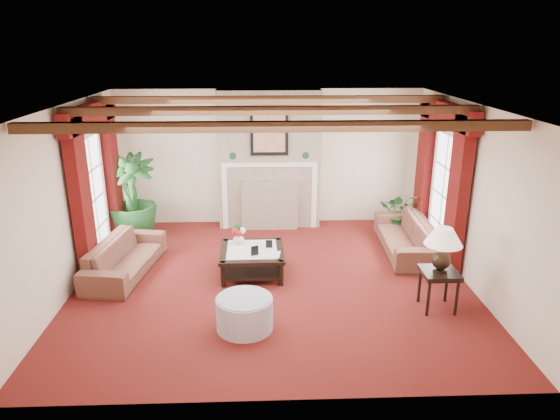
{
  "coord_description": "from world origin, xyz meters",
  "views": [
    {
      "loc": [
        -0.15,
        -7.04,
        3.55
      ],
      "look_at": [
        0.13,
        0.4,
        1.03
      ],
      "focal_mm": 32.0,
      "sensor_mm": 36.0,
      "label": 1
    }
  ],
  "objects_px": {
    "sofa_right": "(407,231)",
    "side_table": "(438,290)",
    "potted_palm": "(134,216)",
    "sofa_left": "(124,251)",
    "coffee_table": "(252,262)",
    "ottoman": "(245,313)"
  },
  "relations": [
    {
      "from": "side_table",
      "to": "ottoman",
      "type": "height_order",
      "value": "side_table"
    },
    {
      "from": "side_table",
      "to": "coffee_table",
      "type": "bearing_deg",
      "value": 155.02
    },
    {
      "from": "potted_palm",
      "to": "coffee_table",
      "type": "height_order",
      "value": "potted_palm"
    },
    {
      "from": "sofa_left",
      "to": "ottoman",
      "type": "bearing_deg",
      "value": -123.01
    },
    {
      "from": "sofa_left",
      "to": "coffee_table",
      "type": "height_order",
      "value": "sofa_left"
    },
    {
      "from": "coffee_table",
      "to": "side_table",
      "type": "distance_m",
      "value": 2.86
    },
    {
      "from": "coffee_table",
      "to": "sofa_right",
      "type": "bearing_deg",
      "value": 15.57
    },
    {
      "from": "sofa_left",
      "to": "ottoman",
      "type": "xyz_separation_m",
      "value": [
        1.97,
        -1.73,
        -0.16
      ]
    },
    {
      "from": "coffee_table",
      "to": "side_table",
      "type": "relative_size",
      "value": 1.76
    },
    {
      "from": "ottoman",
      "to": "coffee_table",
      "type": "bearing_deg",
      "value": 87.37
    },
    {
      "from": "sofa_left",
      "to": "coffee_table",
      "type": "xyz_separation_m",
      "value": [
        2.04,
        -0.11,
        -0.16
      ]
    },
    {
      "from": "sofa_left",
      "to": "potted_palm",
      "type": "height_order",
      "value": "potted_palm"
    },
    {
      "from": "sofa_right",
      "to": "side_table",
      "type": "bearing_deg",
      "value": -0.83
    },
    {
      "from": "coffee_table",
      "to": "ottoman",
      "type": "distance_m",
      "value": 1.62
    },
    {
      "from": "coffee_table",
      "to": "ottoman",
      "type": "bearing_deg",
      "value": -93.35
    },
    {
      "from": "sofa_left",
      "to": "sofa_right",
      "type": "distance_m",
      "value": 4.8
    },
    {
      "from": "sofa_right",
      "to": "side_table",
      "type": "xyz_separation_m",
      "value": [
        -0.12,
        -2.0,
        -0.1
      ]
    },
    {
      "from": "sofa_right",
      "to": "potted_palm",
      "type": "xyz_separation_m",
      "value": [
        -4.96,
        0.8,
        0.06
      ]
    },
    {
      "from": "sofa_left",
      "to": "coffee_table",
      "type": "relative_size",
      "value": 1.94
    },
    {
      "from": "sofa_left",
      "to": "sofa_right",
      "type": "height_order",
      "value": "sofa_right"
    },
    {
      "from": "potted_palm",
      "to": "coffee_table",
      "type": "bearing_deg",
      "value": -35.41
    },
    {
      "from": "potted_palm",
      "to": "sofa_left",
      "type": "bearing_deg",
      "value": -82.26
    }
  ]
}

